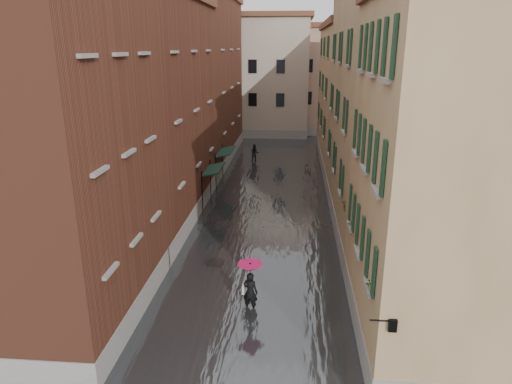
% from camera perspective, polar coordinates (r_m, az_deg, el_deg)
% --- Properties ---
extents(ground, '(120.00, 120.00, 0.00)m').
position_cam_1_polar(ground, '(19.53, -0.65, -13.12)').
color(ground, slate).
rests_on(ground, ground).
extents(floodwater, '(10.00, 60.00, 0.20)m').
position_cam_1_polar(floodwater, '(31.34, 1.62, -0.72)').
color(floodwater, '#3E4145').
rests_on(floodwater, ground).
extents(building_left_near, '(6.00, 8.00, 13.00)m').
position_cam_1_polar(building_left_near, '(17.39, -25.11, 4.39)').
color(building_left_near, brown).
rests_on(building_left_near, ground).
extents(building_left_mid, '(6.00, 14.00, 12.50)m').
position_cam_1_polar(building_left_mid, '(27.36, -13.77, 9.32)').
color(building_left_mid, '#572D1B').
rests_on(building_left_mid, ground).
extents(building_left_far, '(6.00, 16.00, 14.00)m').
position_cam_1_polar(building_left_far, '(41.70, -7.30, 13.45)').
color(building_left_far, brown).
rests_on(building_left_far, ground).
extents(building_right_near, '(6.00, 8.00, 11.50)m').
position_cam_1_polar(building_right_near, '(16.20, 24.00, 0.90)').
color(building_right_near, '#95764D').
rests_on(building_right_near, ground).
extents(building_right_mid, '(6.00, 14.00, 13.00)m').
position_cam_1_polar(building_right_mid, '(26.47, 16.74, 9.36)').
color(building_right_mid, tan).
rests_on(building_right_mid, ground).
extents(building_right_far, '(6.00, 16.00, 11.50)m').
position_cam_1_polar(building_right_far, '(41.26, 12.56, 11.39)').
color(building_right_far, '#95764D').
rests_on(building_right_far, ground).
extents(building_end_cream, '(12.00, 9.00, 13.00)m').
position_cam_1_polar(building_end_cream, '(54.99, 0.02, 14.07)').
color(building_end_cream, '#B7A591').
rests_on(building_end_cream, ground).
extents(building_end_pink, '(10.00, 9.00, 12.00)m').
position_cam_1_polar(building_end_pink, '(56.99, 9.51, 13.46)').
color(building_end_pink, tan).
rests_on(building_end_pink, ground).
extents(awning_near, '(1.09, 2.90, 2.80)m').
position_cam_1_polar(awning_near, '(29.28, -5.38, 2.71)').
color(awning_near, '#173428').
rests_on(awning_near, ground).
extents(awning_far, '(1.09, 3.25, 2.80)m').
position_cam_1_polar(awning_far, '(34.19, -3.88, 4.95)').
color(awning_far, '#173428').
rests_on(awning_far, ground).
extents(wall_lantern, '(0.71, 0.22, 0.35)m').
position_cam_1_polar(wall_lantern, '(13.06, 16.59, -15.56)').
color(wall_lantern, black).
rests_on(wall_lantern, ground).
extents(window_planters, '(0.59, 8.24, 0.84)m').
position_cam_1_polar(window_planters, '(17.71, 12.61, -4.26)').
color(window_planters, olive).
rests_on(window_planters, ground).
extents(pedestrian_main, '(1.00, 1.00, 2.06)m').
position_cam_1_polar(pedestrian_main, '(18.07, -0.74, -11.21)').
color(pedestrian_main, black).
rests_on(pedestrian_main, ground).
extents(pedestrian_far, '(0.90, 0.77, 1.62)m').
position_cam_1_polar(pedestrian_far, '(41.31, -0.14, 4.86)').
color(pedestrian_far, black).
rests_on(pedestrian_far, ground).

